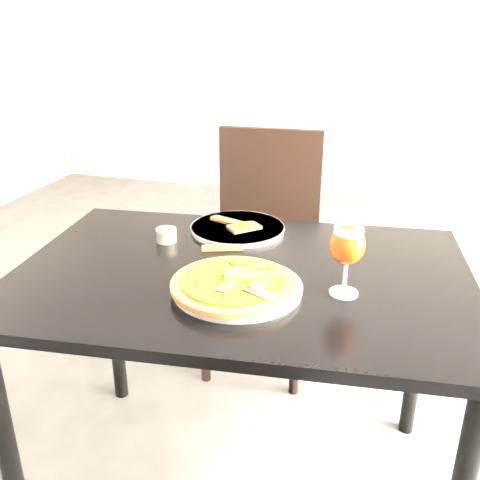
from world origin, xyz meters
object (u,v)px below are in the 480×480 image
(chair_far, at_px, (263,241))
(pizza, at_px, (234,283))
(dining_table, at_px, (241,300))
(beer_glass, at_px, (347,245))

(chair_far, distance_m, pizza, 0.90)
(chair_far, bearing_deg, dining_table, -83.71)
(chair_far, bearing_deg, beer_glass, -66.31)
(chair_far, xyz_separation_m, pizza, (0.14, -0.85, 0.25))
(dining_table, height_order, beer_glass, beer_glass)
(dining_table, distance_m, pizza, 0.17)
(chair_far, height_order, beer_glass, chair_far)
(dining_table, distance_m, beer_glass, 0.35)
(chair_far, bearing_deg, pizza, -83.91)
(dining_table, distance_m, chair_far, 0.75)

